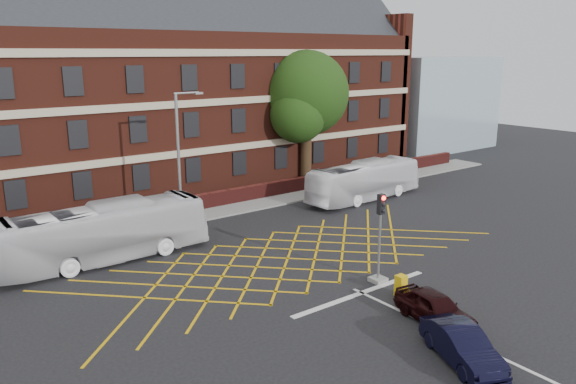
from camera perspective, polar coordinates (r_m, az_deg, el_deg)
ground at (r=28.29m, az=2.46°, el=-7.90°), size 120.00×120.00×0.00m
victorian_building at (r=45.49m, az=-15.55°, el=10.13°), size 51.00×12.17×20.40m
boundary_wall at (r=38.46m, az=-10.07°, el=-1.26°), size 56.00×0.50×1.10m
far_pavement at (r=37.74m, az=-9.33°, el=-2.30°), size 60.00×3.00×0.12m
glass_block at (r=65.64m, az=13.70°, el=8.82°), size 14.00×10.00×10.00m
box_junction_hatching at (r=29.74m, az=-0.03°, el=-6.75°), size 8.22×8.22×0.02m
stop_line at (r=25.92m, az=7.51°, el=-10.12°), size 8.00×0.30×0.02m
centre_line at (r=22.34m, az=19.77°, el=-15.07°), size 0.15×14.00×0.02m
bus_left at (r=30.44m, az=-18.27°, el=-3.99°), size 10.89×2.61×3.03m
bus_right at (r=41.37m, az=7.78°, el=1.13°), size 10.14×2.97×2.79m
car_navy at (r=21.16m, az=17.28°, el=-14.66°), size 2.73×4.08×1.27m
car_maroon at (r=23.65m, az=14.70°, el=-11.29°), size 2.03×3.92×1.27m
deciduous_tree at (r=46.17m, az=1.85°, el=9.38°), size 7.31×6.89×10.74m
traffic_light_near at (r=26.61m, az=9.26°, el=-5.47°), size 0.70×0.70×4.27m
street_lamp at (r=34.18m, az=-10.82°, el=0.68°), size 2.25×1.00×8.30m
utility_cabinet at (r=25.75m, az=11.39°, el=-9.31°), size 0.44×0.41×0.97m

